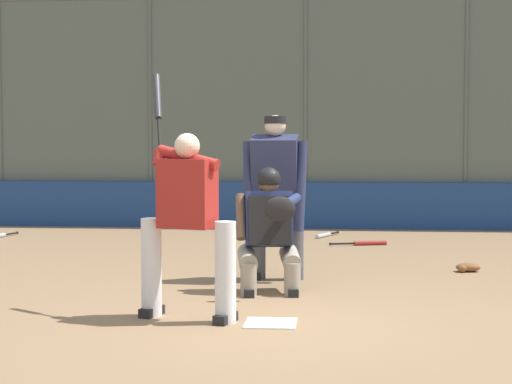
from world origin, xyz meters
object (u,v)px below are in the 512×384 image
Objects in this scene: spare_bat_third_base_side at (366,243)px; fielding_glove_on_dirt at (467,267)px; spare_bat_near_backstop at (325,235)px; batter_at_plate at (187,218)px; catcher_behind_plate at (269,228)px; umpire_home at (275,191)px.

spare_bat_third_base_side is 2.72m from fielding_glove_on_dirt.
spare_bat_near_backstop is 0.88× the size of spare_bat_third_base_side.
catcher_behind_plate is (-0.60, -1.36, -0.21)m from batter_at_plate.
fielding_glove_on_dirt is (-1.72, 3.55, 0.02)m from spare_bat_near_backstop.
umpire_home is 6.33× the size of fielding_glove_on_dirt.
catcher_behind_plate reaches higher than fielding_glove_on_dirt.
batter_at_plate is 4.18m from fielding_glove_on_dirt.
spare_bat_near_backstop is 3.94m from fielding_glove_on_dirt.
batter_at_plate is 1.50m from catcher_behind_plate.
spare_bat_third_base_side is (-1.72, -5.46, -0.84)m from batter_at_plate.
batter_at_plate is 1.18× the size of umpire_home.
spare_bat_near_backstop is 1.23m from spare_bat_third_base_side.
spare_bat_third_base_side is at bearing -89.50° from batter_at_plate.
spare_bat_near_backstop is (-1.10, -6.52, -0.84)m from batter_at_plate.
fielding_glove_on_dirt is at bearing -115.52° from batter_at_plate.
fielding_glove_on_dirt is at bearing -152.57° from catcher_behind_plate.
batter_at_plate reaches higher than fielding_glove_on_dirt.
spare_bat_near_backstop is (-0.50, -5.16, -0.63)m from catcher_behind_plate.
batter_at_plate reaches higher than spare_bat_near_backstop.
batter_at_plate is at bearing 46.51° from fielding_glove_on_dirt.
batter_at_plate is at bearing 57.45° from catcher_behind_plate.
spare_bat_third_base_side is (-1.11, -4.10, -0.63)m from catcher_behind_plate.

